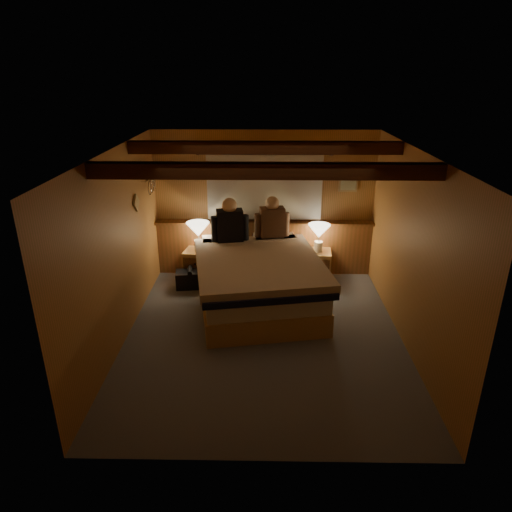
{
  "coord_description": "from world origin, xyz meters",
  "views": [
    {
      "loc": [
        -0.01,
        -5.19,
        3.25
      ],
      "look_at": [
        -0.11,
        0.4,
        0.97
      ],
      "focal_mm": 32.0,
      "sensor_mm": 36.0,
      "label": 1
    }
  ],
  "objects_px": {
    "nightstand_right": "(316,265)",
    "duffel_bag": "(190,279)",
    "lamp_left": "(198,231)",
    "nightstand_left": "(199,264)",
    "person_left": "(230,223)",
    "person_right": "(272,220)",
    "bed": "(258,280)",
    "lamp_right": "(319,233)"
  },
  "relations": [
    {
      "from": "nightstand_left",
      "to": "lamp_left",
      "type": "bearing_deg",
      "value": -60.23
    },
    {
      "from": "person_right",
      "to": "lamp_right",
      "type": "bearing_deg",
      "value": -9.86
    },
    {
      "from": "nightstand_right",
      "to": "lamp_left",
      "type": "bearing_deg",
      "value": -173.96
    },
    {
      "from": "lamp_left",
      "to": "person_left",
      "type": "height_order",
      "value": "person_left"
    },
    {
      "from": "person_left",
      "to": "lamp_left",
      "type": "bearing_deg",
      "value": 150.43
    },
    {
      "from": "nightstand_right",
      "to": "person_left",
      "type": "xyz_separation_m",
      "value": [
        -1.4,
        -0.22,
        0.8
      ]
    },
    {
      "from": "nightstand_left",
      "to": "person_left",
      "type": "relative_size",
      "value": 0.73
    },
    {
      "from": "bed",
      "to": "lamp_right",
      "type": "xyz_separation_m",
      "value": [
        0.97,
        0.89,
        0.43
      ]
    },
    {
      "from": "person_left",
      "to": "duffel_bag",
      "type": "height_order",
      "value": "person_left"
    },
    {
      "from": "lamp_left",
      "to": "duffel_bag",
      "type": "height_order",
      "value": "lamp_left"
    },
    {
      "from": "nightstand_right",
      "to": "person_left",
      "type": "distance_m",
      "value": 1.63
    },
    {
      "from": "nightstand_left",
      "to": "nightstand_right",
      "type": "relative_size",
      "value": 1.04
    },
    {
      "from": "nightstand_right",
      "to": "lamp_left",
      "type": "distance_m",
      "value": 2.02
    },
    {
      "from": "lamp_left",
      "to": "nightstand_left",
      "type": "bearing_deg",
      "value": 110.64
    },
    {
      "from": "lamp_left",
      "to": "person_right",
      "type": "distance_m",
      "value": 1.2
    },
    {
      "from": "nightstand_left",
      "to": "lamp_right",
      "type": "height_order",
      "value": "lamp_right"
    },
    {
      "from": "lamp_right",
      "to": "lamp_left",
      "type": "bearing_deg",
      "value": -179.48
    },
    {
      "from": "lamp_right",
      "to": "person_left",
      "type": "relative_size",
      "value": 0.65
    },
    {
      "from": "bed",
      "to": "nightstand_left",
      "type": "bearing_deg",
      "value": 127.47
    },
    {
      "from": "person_right",
      "to": "person_left",
      "type": "bearing_deg",
      "value": -171.82
    },
    {
      "from": "person_right",
      "to": "nightstand_left",
      "type": "bearing_deg",
      "value": 169.87
    },
    {
      "from": "person_left",
      "to": "nightstand_right",
      "type": "bearing_deg",
      "value": -0.68
    },
    {
      "from": "bed",
      "to": "nightstand_right",
      "type": "xyz_separation_m",
      "value": [
        0.96,
        0.91,
        -0.15
      ]
    },
    {
      "from": "nightstand_left",
      "to": "nightstand_right",
      "type": "xyz_separation_m",
      "value": [
        1.95,
        0.0,
        -0.0
      ]
    },
    {
      "from": "duffel_bag",
      "to": "person_right",
      "type": "bearing_deg",
      "value": 6.48
    },
    {
      "from": "nightstand_right",
      "to": "lamp_right",
      "type": "distance_m",
      "value": 0.58
    },
    {
      "from": "bed",
      "to": "person_right",
      "type": "relative_size",
      "value": 3.65
    },
    {
      "from": "bed",
      "to": "duffel_bag",
      "type": "relative_size",
      "value": 5.15
    },
    {
      "from": "nightstand_left",
      "to": "person_right",
      "type": "height_order",
      "value": "person_right"
    },
    {
      "from": "person_left",
      "to": "person_right",
      "type": "xyz_separation_m",
      "value": [
        0.66,
        0.21,
        -0.01
      ]
    },
    {
      "from": "nightstand_right",
      "to": "duffel_bag",
      "type": "relative_size",
      "value": 1.03
    },
    {
      "from": "nightstand_right",
      "to": "bed",
      "type": "bearing_deg",
      "value": -131.64
    },
    {
      "from": "nightstand_right",
      "to": "lamp_right",
      "type": "xyz_separation_m",
      "value": [
        0.01,
        -0.02,
        0.58
      ]
    },
    {
      "from": "bed",
      "to": "lamp_left",
      "type": "distance_m",
      "value": 1.38
    },
    {
      "from": "bed",
      "to": "duffel_bag",
      "type": "bearing_deg",
      "value": 142.37
    },
    {
      "from": "lamp_left",
      "to": "lamp_right",
      "type": "bearing_deg",
      "value": 0.52
    },
    {
      "from": "lamp_right",
      "to": "nightstand_right",
      "type": "bearing_deg",
      "value": 129.87
    },
    {
      "from": "nightstand_right",
      "to": "person_right",
      "type": "relative_size",
      "value": 0.73
    },
    {
      "from": "person_left",
      "to": "person_right",
      "type": "distance_m",
      "value": 0.69
    },
    {
      "from": "bed",
      "to": "lamp_right",
      "type": "height_order",
      "value": "lamp_right"
    },
    {
      "from": "person_right",
      "to": "lamp_left",
      "type": "bearing_deg",
      "value": 171.4
    },
    {
      "from": "nightstand_left",
      "to": "person_left",
      "type": "xyz_separation_m",
      "value": [
        0.54,
        -0.22,
        0.79
      ]
    }
  ]
}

